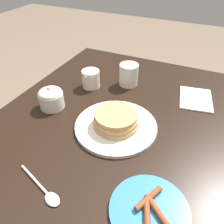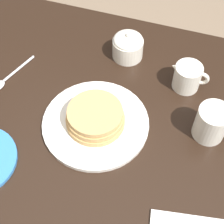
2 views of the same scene
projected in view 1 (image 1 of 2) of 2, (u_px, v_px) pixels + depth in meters
dining_table at (115, 159)px, 0.79m from camera, size 1.11×0.85×0.75m
pancake_plate at (116, 123)px, 0.70m from camera, size 0.27×0.27×0.06m
side_plate_bacon at (149, 210)px, 0.49m from camera, size 0.18×0.18×0.02m
coffee_mug at (129, 74)px, 0.90m from camera, size 0.11×0.08×0.09m
creamer_pitcher at (91, 78)px, 0.89m from camera, size 0.11×0.07×0.08m
sugar_bowl at (51, 98)px, 0.78m from camera, size 0.09×0.09×0.09m
napkin at (196, 99)px, 0.84m from camera, size 0.17×0.14×0.01m
spoon at (46, 192)px, 0.53m from camera, size 0.07×0.16×0.01m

